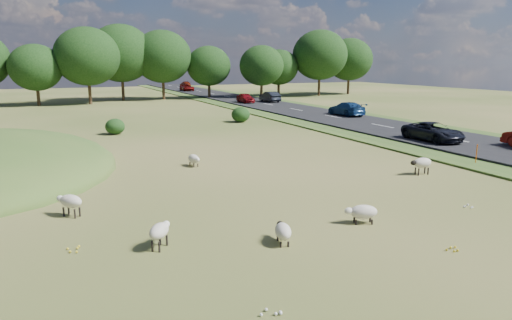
{
  "coord_description": "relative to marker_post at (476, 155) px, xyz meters",
  "views": [
    {
      "loc": [
        -7.34,
        -16.78,
        5.89
      ],
      "look_at": [
        2.0,
        4.0,
        1.0
      ],
      "focal_mm": 32.0,
      "sensor_mm": 36.0,
      "label": 1
    }
  ],
  "objects": [
    {
      "name": "ground",
      "position": [
        -15.18,
        18.22,
        -0.6
      ],
      "size": [
        160.0,
        160.0,
        0.0
      ],
      "primitive_type": "plane",
      "color": "#355219",
      "rests_on": "ground"
    },
    {
      "name": "road",
      "position": [
        4.82,
        28.22,
        -0.47
      ],
      "size": [
        8.0,
        150.0,
        0.25
      ],
      "primitive_type": "cube",
      "color": "black",
      "rests_on": "ground"
    },
    {
      "name": "treeline",
      "position": [
        -16.23,
        53.65,
        5.97
      ],
      "size": [
        96.28,
        14.66,
        11.7
      ],
      "color": "black",
      "rests_on": "ground"
    },
    {
      "name": "shrubs",
      "position": [
        -16.56,
        24.6,
        0.11
      ],
      "size": [
        26.37,
        9.91,
        1.52
      ],
      "color": "black",
      "rests_on": "ground"
    },
    {
      "name": "marker_post",
      "position": [
        0.0,
        0.0,
        0.0
      ],
      "size": [
        0.06,
        0.06,
        1.2
      ],
      "primitive_type": "cylinder",
      "color": "#D8590C",
      "rests_on": "ground"
    },
    {
      "name": "sheep_0",
      "position": [
        -15.24,
        6.39,
        -0.17
      ],
      "size": [
        0.64,
        1.22,
        0.69
      ],
      "rotation": [
        0.0,
        0.0,
        4.84
      ],
      "color": "#BCB09C",
      "rests_on": "ground"
    },
    {
      "name": "sheep_1",
      "position": [
        -12.29,
        -5.47,
        -0.15
      ],
      "size": [
        1.3,
        0.89,
        0.72
      ],
      "rotation": [
        0.0,
        0.0,
        2.75
      ],
      "color": "#BCB09C",
      "rests_on": "ground"
    },
    {
      "name": "sheep_2",
      "position": [
        -15.87,
        -5.95,
        -0.16
      ],
      "size": [
        0.79,
        1.25,
        0.69
      ],
      "rotation": [
        0.0,
        0.0,
        1.28
      ],
      "color": "#BCB09C",
      "rests_on": "ground"
    },
    {
      "name": "sheep_3",
      "position": [
        -4.72,
        -0.56,
        0.04
      ],
      "size": [
        1.3,
        0.64,
        0.92
      ],
      "rotation": [
        0.0,
        0.0,
        3.06
      ],
      "color": "#BCB09C",
      "rests_on": "ground"
    },
    {
      "name": "sheep_4",
      "position": [
        -19.67,
        -4.67,
        -0.01
      ],
      "size": [
        1.01,
        1.14,
        0.84
      ],
      "rotation": [
        0.0,
        0.0,
        0.91
      ],
      "color": "#BCB09C",
      "rests_on": "ground"
    },
    {
      "name": "sheep_5",
      "position": [
        -22.16,
        -0.13,
        0.01
      ],
      "size": [
        1.09,
        1.16,
        0.88
      ],
      "rotation": [
        0.0,
        0.0,
        2.3
      ],
      "color": "#BCB09C",
      "rests_on": "ground"
    },
    {
      "name": "car_0",
      "position": [
        2.92,
        6.31,
        0.32
      ],
      "size": [
        2.22,
        4.81,
        1.34
      ],
      "primitive_type": "imported",
      "color": "black",
      "rests_on": "road"
    },
    {
      "name": "car_2",
      "position": [
        6.72,
        22.54,
        0.38
      ],
      "size": [
        2.03,
        5.01,
        1.45
      ],
      "primitive_type": "imported",
      "rotation": [
        0.0,
        0.0,
        3.14
      ],
      "color": "navy",
      "rests_on": "road"
    },
    {
      "name": "car_3",
      "position": [
        6.72,
        41.61,
        0.39
      ],
      "size": [
        1.57,
        4.49,
        1.48
      ],
      "primitive_type": "imported",
      "rotation": [
        0.0,
        0.0,
        3.14
      ],
      "color": "black",
      "rests_on": "road"
    },
    {
      "name": "car_4",
      "position": [
        2.92,
        41.7,
        0.32
      ],
      "size": [
        1.59,
        3.96,
        1.35
      ],
      "primitive_type": "imported",
      "color": "maroon",
      "rests_on": "road"
    },
    {
      "name": "car_5",
      "position": [
        2.92,
        72.13,
        0.28
      ],
      "size": [
        2.09,
        4.54,
        1.26
      ],
      "primitive_type": "imported",
      "color": "maroon",
      "rests_on": "road"
    },
    {
      "name": "car_6",
      "position": [
        6.72,
        86.95,
        0.29
      ],
      "size": [
        1.79,
        4.4,
        1.28
      ],
      "primitive_type": "imported",
      "rotation": [
        0.0,
        0.0,
        3.14
      ],
      "color": "maroon",
      "rests_on": "road"
    }
  ]
}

